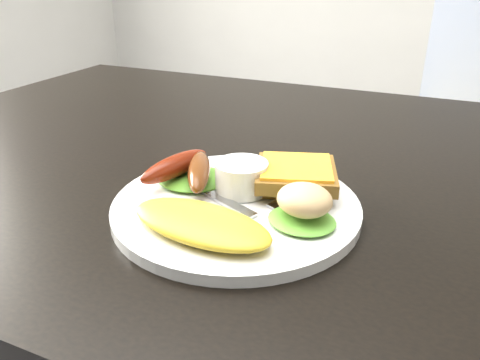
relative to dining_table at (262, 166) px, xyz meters
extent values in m
cube|color=black|center=(0.00, 0.00, 0.00)|extent=(1.20, 0.80, 0.04)
imported|color=navy|center=(0.06, 0.45, -0.05)|extent=(0.55, 0.42, 1.36)
cylinder|color=white|center=(0.03, -0.17, 0.03)|extent=(0.26, 0.26, 0.01)
ellipsoid|color=#478422|center=(-0.03, -0.14, 0.04)|extent=(0.10, 0.09, 0.01)
ellipsoid|color=green|center=(0.11, -0.18, 0.04)|extent=(0.08, 0.07, 0.01)
ellipsoid|color=yellow|center=(0.03, -0.24, 0.04)|extent=(0.15, 0.09, 0.02)
ellipsoid|color=maroon|center=(-0.05, -0.15, 0.05)|extent=(0.05, 0.10, 0.02)
ellipsoid|color=#602A0E|center=(-0.01, -0.15, 0.05)|extent=(0.06, 0.10, 0.02)
cylinder|color=white|center=(0.03, -0.14, 0.05)|extent=(0.06, 0.06, 0.03)
cube|color=olive|center=(0.06, -0.11, 0.04)|extent=(0.09, 0.09, 0.01)
cube|color=brown|center=(0.08, -0.12, 0.05)|extent=(0.11, 0.11, 0.01)
ellipsoid|color=beige|center=(0.11, -0.18, 0.06)|extent=(0.07, 0.07, 0.03)
cube|color=#ADAFB7|center=(0.00, -0.16, 0.03)|extent=(0.14, 0.07, 0.00)
camera|label=1|loc=(0.21, -0.56, 0.26)|focal=35.00mm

